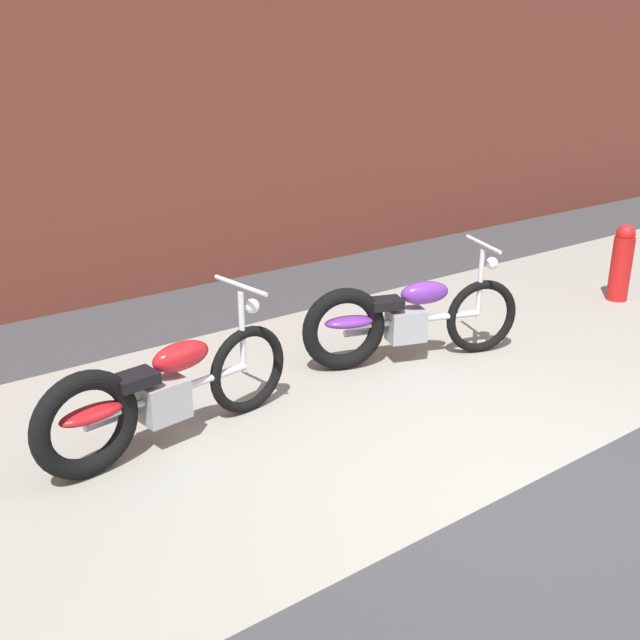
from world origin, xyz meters
The scene contains 6 objects.
ground_plane centered at (0.00, 0.00, 0.00)m, with size 80.00×80.00×0.00m, color #38383A.
sidewalk_slab centered at (0.00, 1.75, 0.00)m, with size 36.00×3.50×0.01m, color gray.
brick_building_wall centered at (0.00, 5.20, 2.87)m, with size 36.00×0.50×5.74m, color brown.
motorcycle_red centered at (-1.57, 1.81, 0.40)m, with size 2.00×0.58×1.03m.
motorcycle_purple centered at (0.75, 1.94, 0.40)m, with size 1.93×0.88×1.03m.
fire_hydrant centered at (3.83, 1.78, 0.42)m, with size 0.22×0.22×0.84m.
Camera 1 is at (-3.27, -2.42, 2.60)m, focal length 40.98 mm.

